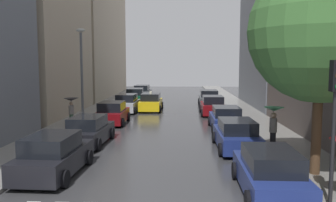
{
  "coord_description": "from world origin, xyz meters",
  "views": [
    {
      "loc": [
        1.04,
        -6.32,
        4.35
      ],
      "look_at": [
        -0.08,
        22.61,
        1.24
      ],
      "focal_mm": 37.29,
      "sensor_mm": 36.0,
      "label": 1
    }
  ],
  "objects_px": {
    "pedestrian_near_tree": "(273,119)",
    "lamp_post_left": "(82,70)",
    "parked_car_left_third": "(112,113)",
    "taxi_midroad": "(151,102)",
    "pedestrian_far_side": "(71,105)",
    "parked_car_left_sixth": "(142,92)",
    "parked_car_right_fourth": "(213,106)",
    "street_tree_right": "(321,31)",
    "parked_car_right_third": "(226,119)",
    "parked_car_right_fifth": "(209,98)",
    "traffic_light_right_corner": "(335,101)",
    "parked_car_left_fifth": "(135,97)",
    "parked_car_left_fourth": "(127,104)",
    "parked_car_left_nearest": "(54,156)",
    "parked_car_right_nearest": "(270,173)",
    "parked_car_right_second": "(236,135)",
    "parked_car_left_second": "(89,131)"
  },
  "relations": [
    {
      "from": "parked_car_right_fourth",
      "to": "street_tree_right",
      "type": "distance_m",
      "value": 17.18
    },
    {
      "from": "taxi_midroad",
      "to": "parked_car_right_second",
      "type": "bearing_deg",
      "value": -158.42
    },
    {
      "from": "parked_car_right_third",
      "to": "traffic_light_right_corner",
      "type": "bearing_deg",
      "value": -173.52
    },
    {
      "from": "parked_car_left_fifth",
      "to": "parked_car_right_fourth",
      "type": "relative_size",
      "value": 1.09
    },
    {
      "from": "parked_car_right_fifth",
      "to": "traffic_light_right_corner",
      "type": "relative_size",
      "value": 1.07
    },
    {
      "from": "parked_car_left_fifth",
      "to": "parked_car_right_fifth",
      "type": "distance_m",
      "value": 7.97
    },
    {
      "from": "parked_car_left_fifth",
      "to": "taxi_midroad",
      "type": "xyz_separation_m",
      "value": [
        2.17,
        -5.24,
        -0.03
      ]
    },
    {
      "from": "parked_car_right_third",
      "to": "parked_car_left_fifth",
      "type": "bearing_deg",
      "value": 28.64
    },
    {
      "from": "pedestrian_far_side",
      "to": "parked_car_left_sixth",
      "type": "bearing_deg",
      "value": 4.6
    },
    {
      "from": "taxi_midroad",
      "to": "lamp_post_left",
      "type": "xyz_separation_m",
      "value": [
        -3.76,
        -9.23,
        3.15
      ]
    },
    {
      "from": "parked_car_right_nearest",
      "to": "taxi_midroad",
      "type": "height_order",
      "value": "taxi_midroad"
    },
    {
      "from": "pedestrian_near_tree",
      "to": "parked_car_right_fourth",
      "type": "bearing_deg",
      "value": -76.62
    },
    {
      "from": "parked_car_left_fifth",
      "to": "parked_car_right_fifth",
      "type": "xyz_separation_m",
      "value": [
        7.82,
        -1.54,
        -0.02
      ]
    },
    {
      "from": "parked_car_left_third",
      "to": "pedestrian_near_tree",
      "type": "height_order",
      "value": "pedestrian_near_tree"
    },
    {
      "from": "parked_car_left_fourth",
      "to": "pedestrian_far_side",
      "type": "distance_m",
      "value": 8.03
    },
    {
      "from": "parked_car_left_fourth",
      "to": "street_tree_right",
      "type": "height_order",
      "value": "street_tree_right"
    },
    {
      "from": "pedestrian_near_tree",
      "to": "lamp_post_left",
      "type": "xyz_separation_m",
      "value": [
        -11.07,
        5.93,
        2.27
      ]
    },
    {
      "from": "parked_car_left_third",
      "to": "parked_car_right_nearest",
      "type": "height_order",
      "value": "parked_car_left_third"
    },
    {
      "from": "parked_car_left_fourth",
      "to": "parked_car_left_sixth",
      "type": "xyz_separation_m",
      "value": [
        -0.04,
        12.59,
        0.02
      ]
    },
    {
      "from": "parked_car_left_fifth",
      "to": "parked_car_right_third",
      "type": "relative_size",
      "value": 1.05
    },
    {
      "from": "parked_car_left_nearest",
      "to": "street_tree_right",
      "type": "relative_size",
      "value": 0.54
    },
    {
      "from": "parked_car_left_third",
      "to": "parked_car_right_fifth",
      "type": "bearing_deg",
      "value": -35.07
    },
    {
      "from": "parked_car_left_nearest",
      "to": "parked_car_right_nearest",
      "type": "bearing_deg",
      "value": -100.23
    },
    {
      "from": "parked_car_left_fourth",
      "to": "parked_car_right_fifth",
      "type": "height_order",
      "value": "parked_car_right_fifth"
    },
    {
      "from": "parked_car_left_third",
      "to": "parked_car_right_fourth",
      "type": "xyz_separation_m",
      "value": [
        7.65,
        4.74,
        0.01
      ]
    },
    {
      "from": "parked_car_left_sixth",
      "to": "parked_car_right_fourth",
      "type": "distance_m",
      "value": 15.91
    },
    {
      "from": "parked_car_left_fifth",
      "to": "parked_car_left_sixth",
      "type": "relative_size",
      "value": 0.96
    },
    {
      "from": "parked_car_right_fifth",
      "to": "parked_car_right_second",
      "type": "bearing_deg",
      "value": -178.94
    },
    {
      "from": "street_tree_right",
      "to": "lamp_post_left",
      "type": "bearing_deg",
      "value": 140.51
    },
    {
      "from": "parked_car_right_second",
      "to": "parked_car_right_fifth",
      "type": "distance_m",
      "value": 18.32
    },
    {
      "from": "parked_car_left_third",
      "to": "parked_car_left_fourth",
      "type": "relative_size",
      "value": 0.97
    },
    {
      "from": "parked_car_right_fourth",
      "to": "lamp_post_left",
      "type": "distance_m",
      "value": 11.83
    },
    {
      "from": "parked_car_right_second",
      "to": "taxi_midroad",
      "type": "relative_size",
      "value": 0.96
    },
    {
      "from": "parked_car_right_second",
      "to": "taxi_midroad",
      "type": "distance_m",
      "value": 15.66
    },
    {
      "from": "parked_car_left_sixth",
      "to": "parked_car_right_third",
      "type": "xyz_separation_m",
      "value": [
        7.86,
        -20.66,
        -0.05
      ]
    },
    {
      "from": "parked_car_left_third",
      "to": "parked_car_right_third",
      "type": "xyz_separation_m",
      "value": [
        7.93,
        -1.93,
        -0.03
      ]
    },
    {
      "from": "taxi_midroad",
      "to": "pedestrian_near_tree",
      "type": "bearing_deg",
      "value": -153.71
    },
    {
      "from": "parked_car_left_third",
      "to": "traffic_light_right_corner",
      "type": "relative_size",
      "value": 0.94
    },
    {
      "from": "parked_car_right_third",
      "to": "parked_car_left_third",
      "type": "bearing_deg",
      "value": 76.22
    },
    {
      "from": "parked_car_left_third",
      "to": "taxi_midroad",
      "type": "bearing_deg",
      "value": -16.19
    },
    {
      "from": "parked_car_left_fifth",
      "to": "parked_car_right_second",
      "type": "height_order",
      "value": "parked_car_left_fifth"
    },
    {
      "from": "parked_car_left_second",
      "to": "parked_car_right_fourth",
      "type": "xyz_separation_m",
      "value": [
        7.65,
        11.2,
        0.03
      ]
    },
    {
      "from": "parked_car_left_second",
      "to": "parked_car_left_fifth",
      "type": "distance_m",
      "value": 19.01
    },
    {
      "from": "pedestrian_far_side",
      "to": "parked_car_right_nearest",
      "type": "bearing_deg",
      "value": -126.95
    },
    {
      "from": "parked_car_left_fourth",
      "to": "traffic_light_right_corner",
      "type": "distance_m",
      "value": 22.94
    },
    {
      "from": "parked_car_right_third",
      "to": "taxi_midroad",
      "type": "height_order",
      "value": "taxi_midroad"
    },
    {
      "from": "parked_car_left_nearest",
      "to": "pedestrian_near_tree",
      "type": "relative_size",
      "value": 2.08
    },
    {
      "from": "taxi_midroad",
      "to": "parked_car_right_nearest",
      "type": "bearing_deg",
      "value": -163.89
    },
    {
      "from": "parked_car_left_sixth",
      "to": "taxi_midroad",
      "type": "bearing_deg",
      "value": -168.68
    },
    {
      "from": "parked_car_right_nearest",
      "to": "parked_car_right_fifth",
      "type": "height_order",
      "value": "parked_car_right_fifth"
    }
  ]
}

